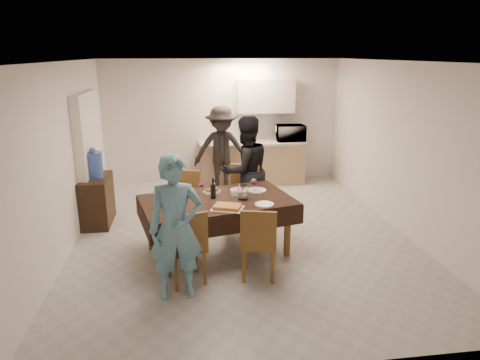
{
  "coord_description": "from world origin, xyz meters",
  "views": [
    {
      "loc": [
        -0.86,
        -6.08,
        2.71
      ],
      "look_at": [
        -0.07,
        -0.3,
        0.97
      ],
      "focal_mm": 32.0,
      "sensor_mm": 36.0,
      "label": 1
    }
  ],
  "objects_px": {
    "person_kitchen": "(222,149)",
    "person_near": "(176,228)",
    "dining_table": "(217,202)",
    "water_pitcher": "(243,192)",
    "microwave": "(290,133)",
    "person_far": "(246,171)",
    "wine_bottle": "(213,188)",
    "savoury_tart": "(227,207)",
    "water_jug": "(94,165)",
    "console": "(97,200)"
  },
  "relations": [
    {
      "from": "water_jug",
      "to": "microwave",
      "type": "distance_m",
      "value": 4.16
    },
    {
      "from": "person_far",
      "to": "person_near",
      "type": "bearing_deg",
      "value": 40.55
    },
    {
      "from": "dining_table",
      "to": "water_pitcher",
      "type": "xyz_separation_m",
      "value": [
        0.35,
        -0.05,
        0.14
      ]
    },
    {
      "from": "savoury_tart",
      "to": "person_near",
      "type": "relative_size",
      "value": 0.23
    },
    {
      "from": "savoury_tart",
      "to": "person_far",
      "type": "xyz_separation_m",
      "value": [
        0.45,
        1.43,
        0.07
      ]
    },
    {
      "from": "wine_bottle",
      "to": "dining_table",
      "type": "bearing_deg",
      "value": -45.0
    },
    {
      "from": "console",
      "to": "person_near",
      "type": "bearing_deg",
      "value": -61.38
    },
    {
      "from": "person_kitchen",
      "to": "person_far",
      "type": "bearing_deg",
      "value": -82.86
    },
    {
      "from": "water_pitcher",
      "to": "person_kitchen",
      "type": "relative_size",
      "value": 0.12
    },
    {
      "from": "wine_bottle",
      "to": "person_kitchen",
      "type": "height_order",
      "value": "person_kitchen"
    },
    {
      "from": "person_near",
      "to": "person_far",
      "type": "distance_m",
      "value": 2.37
    },
    {
      "from": "dining_table",
      "to": "microwave",
      "type": "height_order",
      "value": "microwave"
    },
    {
      "from": "water_pitcher",
      "to": "microwave",
      "type": "height_order",
      "value": "microwave"
    },
    {
      "from": "dining_table",
      "to": "savoury_tart",
      "type": "relative_size",
      "value": 5.69
    },
    {
      "from": "water_pitcher",
      "to": "savoury_tart",
      "type": "distance_m",
      "value": 0.42
    },
    {
      "from": "water_pitcher",
      "to": "person_kitchen",
      "type": "height_order",
      "value": "person_kitchen"
    },
    {
      "from": "wine_bottle",
      "to": "savoury_tart",
      "type": "xyz_separation_m",
      "value": [
        0.15,
        -0.43,
        -0.12
      ]
    },
    {
      "from": "water_jug",
      "to": "wine_bottle",
      "type": "bearing_deg",
      "value": -35.69
    },
    {
      "from": "person_near",
      "to": "water_pitcher",
      "type": "bearing_deg",
      "value": 42.86
    },
    {
      "from": "dining_table",
      "to": "microwave",
      "type": "relative_size",
      "value": 3.7
    },
    {
      "from": "console",
      "to": "microwave",
      "type": "xyz_separation_m",
      "value": [
        3.7,
        1.9,
        0.68
      ]
    },
    {
      "from": "person_near",
      "to": "person_far",
      "type": "height_order",
      "value": "person_far"
    },
    {
      "from": "wine_bottle",
      "to": "savoury_tart",
      "type": "relative_size",
      "value": 0.75
    },
    {
      "from": "microwave",
      "to": "person_kitchen",
      "type": "distance_m",
      "value": 1.59
    },
    {
      "from": "dining_table",
      "to": "savoury_tart",
      "type": "xyz_separation_m",
      "value": [
        0.1,
        -0.38,
        0.06
      ]
    },
    {
      "from": "person_kitchen",
      "to": "person_near",
      "type": "bearing_deg",
      "value": -102.88
    },
    {
      "from": "dining_table",
      "to": "water_pitcher",
      "type": "distance_m",
      "value": 0.38
    },
    {
      "from": "water_pitcher",
      "to": "microwave",
      "type": "bearing_deg",
      "value": 65.69
    },
    {
      "from": "water_pitcher",
      "to": "console",
      "type": "bearing_deg",
      "value": 147.65
    },
    {
      "from": "dining_table",
      "to": "person_kitchen",
      "type": "distance_m",
      "value": 2.82
    },
    {
      "from": "person_kitchen",
      "to": "savoury_tart",
      "type": "bearing_deg",
      "value": -94.15
    },
    {
      "from": "console",
      "to": "wine_bottle",
      "type": "bearing_deg",
      "value": -35.69
    },
    {
      "from": "water_jug",
      "to": "microwave",
      "type": "bearing_deg",
      "value": 27.2
    },
    {
      "from": "water_jug",
      "to": "person_kitchen",
      "type": "xyz_separation_m",
      "value": [
        2.19,
        1.45,
        -0.13
      ]
    },
    {
      "from": "person_kitchen",
      "to": "water_jug",
      "type": "bearing_deg",
      "value": -146.47
    },
    {
      "from": "console",
      "to": "wine_bottle",
      "type": "distance_m",
      "value": 2.29
    },
    {
      "from": "person_kitchen",
      "to": "microwave",
      "type": "bearing_deg",
      "value": 16.59
    },
    {
      "from": "water_jug",
      "to": "dining_table",
      "type": "bearing_deg",
      "value": -35.97
    },
    {
      "from": "dining_table",
      "to": "console",
      "type": "xyz_separation_m",
      "value": [
        -1.86,
        1.35,
        -0.36
      ]
    },
    {
      "from": "dining_table",
      "to": "person_far",
      "type": "distance_m",
      "value": 1.19
    },
    {
      "from": "wine_bottle",
      "to": "person_kitchen",
      "type": "xyz_separation_m",
      "value": [
        0.38,
        2.75,
        -0.07
      ]
    },
    {
      "from": "wine_bottle",
      "to": "person_far",
      "type": "distance_m",
      "value": 1.17
    },
    {
      "from": "savoury_tart",
      "to": "person_kitchen",
      "type": "relative_size",
      "value": 0.23
    },
    {
      "from": "microwave",
      "to": "person_far",
      "type": "xyz_separation_m",
      "value": [
        -1.29,
        -2.2,
        -0.19
      ]
    },
    {
      "from": "dining_table",
      "to": "person_far",
      "type": "relative_size",
      "value": 1.26
    },
    {
      "from": "savoury_tart",
      "to": "water_pitcher",
      "type": "bearing_deg",
      "value": 52.85
    },
    {
      "from": "microwave",
      "to": "person_near",
      "type": "distance_m",
      "value": 4.93
    },
    {
      "from": "dining_table",
      "to": "water_jug",
      "type": "bearing_deg",
      "value": 131.06
    },
    {
      "from": "person_near",
      "to": "wine_bottle",
      "type": "bearing_deg",
      "value": 60.4
    },
    {
      "from": "person_near",
      "to": "person_far",
      "type": "bearing_deg",
      "value": 57.2
    }
  ]
}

